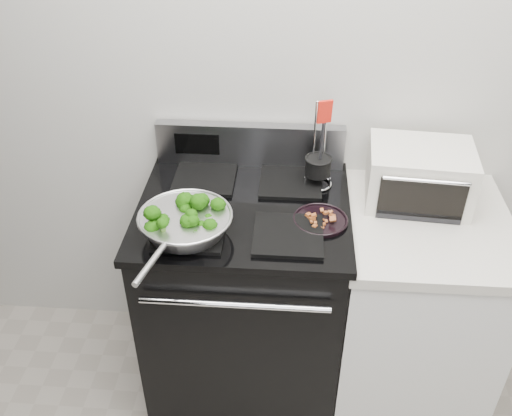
# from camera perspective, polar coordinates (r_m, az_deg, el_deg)

# --- Properties ---
(back_wall) EXTENTS (4.00, 0.02, 2.70)m
(back_wall) POSITION_cam_1_polar(r_m,az_deg,el_deg) (2.22, 7.40, 13.46)
(back_wall) COLOR #B9B6AF
(back_wall) RESTS_ON ground
(gas_range) EXTENTS (0.79, 0.69, 1.13)m
(gas_range) POSITION_cam_1_polar(r_m,az_deg,el_deg) (2.41, -1.10, -8.77)
(gas_range) COLOR black
(gas_range) RESTS_ON floor
(counter) EXTENTS (0.62, 0.68, 0.92)m
(counter) POSITION_cam_1_polar(r_m,az_deg,el_deg) (2.48, 15.13, -9.78)
(counter) COLOR white
(counter) RESTS_ON floor
(skillet) EXTENTS (0.33, 0.51, 0.07)m
(skillet) POSITION_cam_1_polar(r_m,az_deg,el_deg) (1.96, -7.08, -1.43)
(skillet) COLOR silver
(skillet) RESTS_ON gas_range
(broccoli_pile) EXTENTS (0.26, 0.26, 0.09)m
(broccoli_pile) POSITION_cam_1_polar(r_m,az_deg,el_deg) (1.95, -7.09, -0.95)
(broccoli_pile) COLOR black
(broccoli_pile) RESTS_ON skillet
(bacon_plate) EXTENTS (0.20, 0.20, 0.04)m
(bacon_plate) POSITION_cam_1_polar(r_m,az_deg,el_deg) (2.04, 6.46, -0.95)
(bacon_plate) COLOR black
(bacon_plate) RESTS_ON gas_range
(utensil_holder) EXTENTS (0.12, 0.12, 0.36)m
(utensil_holder) POSITION_cam_1_polar(r_m,az_deg,el_deg) (2.21, 6.19, 3.75)
(utensil_holder) COLOR silver
(utensil_holder) RESTS_ON gas_range
(toaster_oven) EXTENTS (0.40, 0.32, 0.22)m
(toaster_oven) POSITION_cam_1_polar(r_m,az_deg,el_deg) (2.23, 15.99, 3.17)
(toaster_oven) COLOR silver
(toaster_oven) RESTS_ON counter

